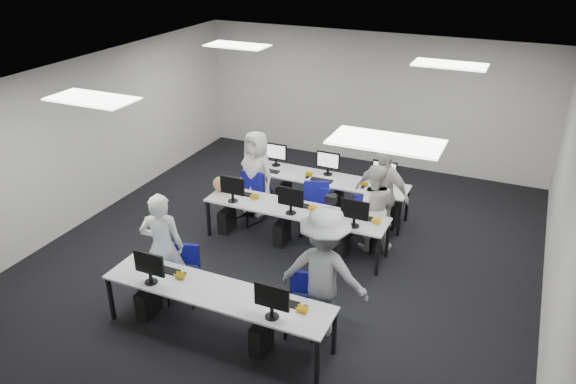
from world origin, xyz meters
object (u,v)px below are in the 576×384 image
at_px(chair_3, 315,221).
at_px(student_2, 257,173).
at_px(chair_0, 185,284).
at_px(chair_6, 316,209).
at_px(student_3, 382,194).
at_px(chair_5, 257,198).
at_px(chair_1, 302,315).
at_px(desk_mid, 295,211).
at_px(chair_2, 249,206).
at_px(chair_4, 362,234).
at_px(desk_front, 216,294).
at_px(chair_7, 366,222).
at_px(student_1, 373,208).
at_px(photographer, 324,273).
at_px(student_0, 163,247).

height_order(chair_3, student_2, student_2).
bearing_deg(chair_3, chair_0, -109.55).
height_order(chair_6, student_3, student_3).
bearing_deg(chair_5, student_2, -31.16).
height_order(chair_1, chair_5, chair_5).
bearing_deg(desk_mid, chair_5, 142.77).
relative_size(chair_2, chair_5, 1.08).
bearing_deg(chair_6, chair_4, -42.95).
distance_m(chair_6, student_3, 1.33).
bearing_deg(chair_6, chair_1, -91.18).
distance_m(desk_mid, chair_2, 1.34).
bearing_deg(student_2, chair_6, 18.93).
bearing_deg(chair_3, chair_4, -2.94).
bearing_deg(chair_6, chair_5, 160.24).
xyz_separation_m(chair_3, chair_6, (-0.13, 0.37, 0.03)).
relative_size(desk_front, chair_7, 3.94).
distance_m(chair_1, student_1, 2.59).
xyz_separation_m(chair_0, photographer, (2.13, 0.17, 0.67)).
bearing_deg(student_2, student_0, -72.21).
height_order(chair_7, student_1, student_1).
relative_size(chair_3, student_2, 0.52).
xyz_separation_m(chair_0, chair_2, (-0.29, 2.59, 0.03)).
xyz_separation_m(desk_mid, chair_1, (0.99, -2.04, -0.41)).
xyz_separation_m(chair_3, student_1, (1.04, -0.04, 0.50)).
xyz_separation_m(desk_front, chair_1, (0.99, 0.56, -0.41)).
bearing_deg(student_2, chair_3, 3.30).
distance_m(desk_mid, student_2, 1.47).
xyz_separation_m(chair_4, photographer, (0.17, -2.34, 0.67)).
distance_m(desk_front, desk_mid, 2.60).
xyz_separation_m(desk_mid, student_3, (1.25, 0.87, 0.18)).
height_order(chair_3, chair_5, chair_5).
bearing_deg(chair_6, chair_7, -19.32).
bearing_deg(student_3, student_1, -83.78).
bearing_deg(chair_6, chair_3, -89.94).
bearing_deg(chair_0, desk_front, -45.86).
xyz_separation_m(chair_6, chair_7, (0.97, -0.01, -0.05)).
relative_size(chair_5, student_0, 0.51).
height_order(student_1, student_3, student_3).
relative_size(chair_0, chair_7, 1.04).
xyz_separation_m(chair_2, student_2, (0.01, 0.36, 0.53)).
bearing_deg(student_2, chair_1, -35.62).
distance_m(chair_1, student_0, 2.24).
distance_m(student_0, student_1, 3.54).
relative_size(chair_1, student_2, 0.51).
height_order(chair_2, photographer, photographer).
xyz_separation_m(chair_2, photographer, (2.42, -2.42, 0.64)).
height_order(desk_front, desk_mid, same).
bearing_deg(desk_mid, student_3, 34.94).
relative_size(desk_mid, chair_7, 3.94).
distance_m(desk_mid, chair_0, 2.29).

